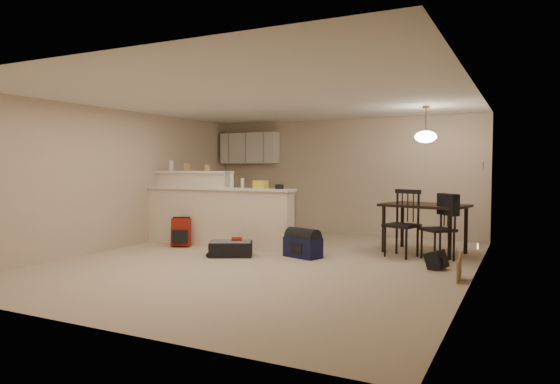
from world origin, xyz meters
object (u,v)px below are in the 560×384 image
Objects in this scene: pendant_lamp at (426,136)px; dining_chair_near at (401,223)px; red_backpack at (181,233)px; dining_table at (425,210)px; suitcase at (231,249)px; dining_chair_far at (438,228)px; black_daypack at (436,260)px; navy_duffel at (303,247)px.

pendant_lamp is 1.56m from dining_chair_near.
red_backpack is at bearing -151.85° from dining_chair_near.
dining_table is at bearing 0.00° from pendant_lamp.
pendant_lamp is 0.90× the size of suitcase.
pendant_lamp is 1.61m from dining_chair_far.
dining_chair_near is 3.76× the size of black_daypack.
dining_chair_far is (0.31, -0.55, -1.48)m from pendant_lamp.
dining_chair_far is at bearing 23.51° from black_daypack.
red_backpack is at bearing -162.61° from pendant_lamp.
pendant_lamp is at bearing 80.98° from dining_chair_near.
black_daypack is at bearing -35.26° from dining_chair_far.
dining_table reaches higher than navy_duffel.
red_backpack is 1.75× the size of black_daypack.
dining_chair_near is at bearing 45.60° from navy_duffel.
suitcase is 1.35× the size of red_backpack.
navy_duffel is at bearing -134.84° from dining_chair_near.
black_daypack is (3.21, 0.43, 0.01)m from suitcase.
dining_chair_near is at bearing -102.81° from dining_table.
pendant_lamp is 1.21× the size of red_backpack.
black_daypack is at bearing -59.13° from dining_table.
dining_chair_near is 1.59× the size of suitcase.
pendant_lamp is 2.81m from navy_duffel.
dining_table is 1.47× the size of dining_chair_far.
dining_chair_near reaches higher than suitcase.
dining_table is at bearing 166.14° from dining_chair_far.
dining_table is 3.35m from suitcase.
dining_chair_far is 2.01× the size of red_backpack.
pendant_lamp is at bearing 4.48° from suitcase.
suitcase is at bearing -148.20° from pendant_lamp.
dining_table is 2.95× the size of red_backpack.
red_backpack is (-4.15, -1.30, -0.48)m from dining_table.
dining_chair_far is at bearing -47.46° from dining_table.
pendant_lamp is (0.00, 0.00, 1.25)m from dining_table.
dining_chair_far is 1.72× the size of navy_duffel.
red_backpack is (-4.15, -1.30, -1.73)m from pendant_lamp.
black_daypack is (4.57, 0.00, -0.13)m from red_backpack.
pendant_lamp is at bearing 0.00° from dining_table.
suitcase is (-2.80, -1.73, -1.87)m from pendant_lamp.
suitcase is (-2.80, -1.73, -0.62)m from dining_table.
dining_chair_near is at bearing 57.43° from black_daypack.
red_backpack is at bearing -123.55° from dining_chair_far.
dining_chair_near reaches higher than dining_chair_far.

